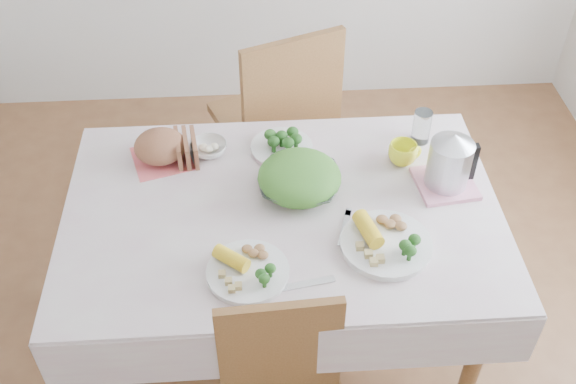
{
  "coord_description": "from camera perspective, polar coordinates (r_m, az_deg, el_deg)",
  "views": [
    {
      "loc": [
        -0.09,
        -1.65,
        2.38
      ],
      "look_at": [
        0.02,
        0.02,
        0.82
      ],
      "focal_mm": 42.0,
      "sensor_mm": 36.0,
      "label": 1
    }
  ],
  "objects": [
    {
      "name": "fruit_bowl",
      "position": [
        2.54,
        -6.72,
        3.71
      ],
      "size": [
        0.18,
        0.18,
        0.04
      ],
      "primitive_type": "imported",
      "rotation": [
        0.0,
        0.0,
        -0.34
      ],
      "color": "white",
      "rests_on": "tablecloth"
    },
    {
      "name": "floor",
      "position": [
        2.89,
        -0.38,
        -12.26
      ],
      "size": [
        3.6,
        3.6,
        0.0
      ],
      "primitive_type": "plane",
      "color": "brown",
      "rests_on": "ground"
    },
    {
      "name": "pink_tray",
      "position": [
        2.46,
        13.13,
        0.71
      ],
      "size": [
        0.22,
        0.22,
        0.02
      ],
      "primitive_type": "cube",
      "rotation": [
        0.0,
        0.0,
        0.12
      ],
      "color": "pink",
      "rests_on": "tablecloth"
    },
    {
      "name": "fork_right",
      "position": [
        2.25,
        4.82,
        -3.02
      ],
      "size": [
        0.07,
        0.17,
        0.0
      ],
      "primitive_type": "cube",
      "rotation": [
        0.0,
        0.0,
        -0.29
      ],
      "color": "silver",
      "rests_on": "tablecloth"
    },
    {
      "name": "dinner_plate_right",
      "position": [
        2.2,
        8.3,
        -4.44
      ],
      "size": [
        0.32,
        0.32,
        0.02
      ],
      "primitive_type": "cylinder",
      "rotation": [
        0.0,
        0.0,
        -0.07
      ],
      "color": "white",
      "rests_on": "tablecloth"
    },
    {
      "name": "napkin",
      "position": [
        2.55,
        -10.61,
        2.8
      ],
      "size": [
        0.26,
        0.26,
        0.0
      ],
      "primitive_type": "cube",
      "rotation": [
        0.0,
        0.0,
        0.29
      ],
      "color": "#EB6063",
      "rests_on": "tablecloth"
    },
    {
      "name": "broccoli_plate",
      "position": [
        2.54,
        -0.53,
        3.75
      ],
      "size": [
        0.31,
        0.31,
        0.02
      ],
      "primitive_type": "cylinder",
      "rotation": [
        0.0,
        0.0,
        0.44
      ],
      "color": "beige",
      "rests_on": "tablecloth"
    },
    {
      "name": "bread_loaf",
      "position": [
        2.51,
        -10.77,
        3.77
      ],
      "size": [
        0.24,
        0.24,
        0.11
      ],
      "primitive_type": "ellipsoid",
      "rotation": [
        0.0,
        0.0,
        0.39
      ],
      "color": "brown",
      "rests_on": "napkin"
    },
    {
      "name": "dinner_plate_left",
      "position": [
        2.11,
        -3.41,
        -6.79
      ],
      "size": [
        0.36,
        0.36,
        0.02
      ],
      "primitive_type": "cylinder",
      "rotation": [
        0.0,
        0.0,
        0.54
      ],
      "color": "white",
      "rests_on": "tablecloth"
    },
    {
      "name": "dining_table",
      "position": [
        2.6,
        -0.42,
        -7.53
      ],
      "size": [
        1.4,
        0.9,
        0.75
      ],
      "primitive_type": "cube",
      "color": "brown",
      "rests_on": "floor"
    },
    {
      "name": "chair_far",
      "position": [
        3.14,
        -1.3,
        5.45
      ],
      "size": [
        0.61,
        0.61,
        1.04
      ],
      "primitive_type": "cube",
      "rotation": [
        0.0,
        0.0,
        3.52
      ],
      "color": "brown",
      "rests_on": "floor"
    },
    {
      "name": "knife",
      "position": [
        2.08,
        1.06,
        -7.87
      ],
      "size": [
        0.22,
        0.06,
        0.0
      ],
      "primitive_type": "cube",
      "rotation": [
        0.0,
        0.0,
        1.74
      ],
      "color": "silver",
      "rests_on": "tablecloth"
    },
    {
      "name": "glass_tumbler",
      "position": [
        2.6,
        11.24,
        5.42
      ],
      "size": [
        0.09,
        0.09,
        0.13
      ],
      "primitive_type": "cylinder",
      "rotation": [
        0.0,
        0.0,
        0.29
      ],
      "color": "white",
      "rests_on": "tablecloth"
    },
    {
      "name": "tablecloth",
      "position": [
        2.31,
        -0.46,
        -1.52
      ],
      "size": [
        1.5,
        1.0,
        0.01
      ],
      "primitive_type": "cube",
      "color": "beige",
      "rests_on": "dining_table"
    },
    {
      "name": "electric_kettle",
      "position": [
        2.38,
        13.56,
        2.72
      ],
      "size": [
        0.18,
        0.18,
        0.21
      ],
      "primitive_type": "cylinder",
      "rotation": [
        0.0,
        0.0,
        0.2
      ],
      "color": "#B2B5BA",
      "rests_on": "pink_tray"
    },
    {
      "name": "salad_bowl",
      "position": [
        2.35,
        0.97,
        0.68
      ],
      "size": [
        0.32,
        0.32,
        0.07
      ],
      "primitive_type": "imported",
      "rotation": [
        0.0,
        0.0,
        -0.17
      ],
      "color": "white",
      "rests_on": "tablecloth"
    },
    {
      "name": "yellow_mug",
      "position": [
        2.5,
        9.68,
        3.23
      ],
      "size": [
        0.14,
        0.14,
        0.08
      ],
      "primitive_type": "imported",
      "rotation": [
        0.0,
        0.0,
        0.39
      ],
      "color": "#F6F927",
      "rests_on": "tablecloth"
    }
  ]
}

